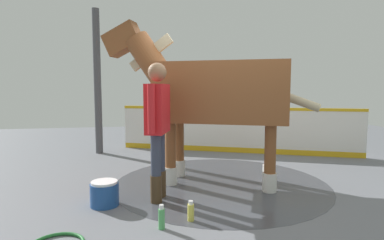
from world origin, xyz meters
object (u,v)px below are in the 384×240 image
at_px(bottle_shampoo, 191,212).
at_px(bottle_spray, 162,218).
at_px(handler, 158,121).
at_px(wash_bucket, 105,194).
at_px(horse, 213,93).

xyz_separation_m(bottle_shampoo, bottle_spray, (0.14, -0.33, 0.01)).
bearing_deg(handler, bottle_shampoo, -50.04).
bearing_deg(bottle_spray, wash_bucket, -141.05).
bearing_deg(wash_bucket, bottle_shampoo, 56.28).
height_order(handler, bottle_spray, handler).
xyz_separation_m(handler, bottle_shampoo, (0.74, 0.29, -0.93)).
bearing_deg(wash_bucket, horse, 113.81).
relative_size(horse, handler, 1.75).
bearing_deg(horse, bottle_shampoo, 90.27).
distance_m(handler, bottle_shampoo, 1.23).
relative_size(horse, wash_bucket, 8.87).
bearing_deg(bottle_spray, horse, 148.00).
relative_size(wash_bucket, bottle_spray, 1.36).
height_order(horse, bottle_spray, horse).
xyz_separation_m(wash_bucket, bottle_spray, (0.79, 0.64, -0.03)).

